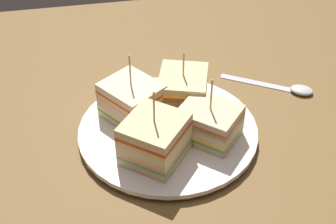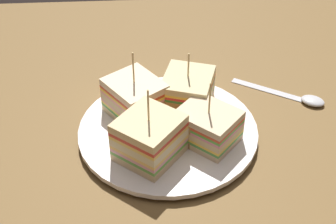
# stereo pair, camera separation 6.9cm
# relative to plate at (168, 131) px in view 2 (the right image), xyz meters

# --- Properties ---
(ground_plane) EXTENTS (1.17, 0.87, 0.02)m
(ground_plane) POSITION_rel_plate_xyz_m (0.00, 0.00, -0.02)
(ground_plane) COLOR brown
(plate) EXTENTS (0.26, 0.26, 0.01)m
(plate) POSITION_rel_plate_xyz_m (0.00, 0.00, 0.00)
(plate) COLOR white
(plate) RESTS_ON ground_plane
(sandwich_wedge_0) EXTENTS (0.10, 0.11, 0.11)m
(sandwich_wedge_0) POSITION_rel_plate_xyz_m (-0.03, -0.05, 0.04)
(sandwich_wedge_0) COLOR #DABC88
(sandwich_wedge_0) RESTS_ON plate
(sandwich_wedge_1) EXTENTS (0.10, 0.10, 0.10)m
(sandwich_wedge_1) POSITION_rel_plate_xyz_m (0.05, -0.03, 0.03)
(sandwich_wedge_1) COLOR beige
(sandwich_wedge_1) RESTS_ON plate
(sandwich_wedge_2) EXTENTS (0.09, 0.09, 0.09)m
(sandwich_wedge_2) POSITION_rel_plate_xyz_m (0.03, 0.05, 0.03)
(sandwich_wedge_2) COLOR #D8C17A
(sandwich_wedge_2) RESTS_ON plate
(sandwich_wedge_3) EXTENTS (0.10, 0.10, 0.11)m
(sandwich_wedge_3) POSITION_rel_plate_xyz_m (-0.05, 0.04, 0.03)
(sandwich_wedge_3) COLOR beige
(sandwich_wedge_3) RESTS_ON plate
(chip_pile) EXTENTS (0.06, 0.08, 0.02)m
(chip_pile) POSITION_rel_plate_xyz_m (-0.00, -0.02, 0.02)
(chip_pile) COLOR #EEC879
(chip_pile) RESTS_ON plate
(spoon) EXTENTS (0.14, 0.10, 0.01)m
(spoon) POSITION_rel_plate_xyz_m (0.21, 0.07, -0.00)
(spoon) COLOR silver
(spoon) RESTS_ON ground_plane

